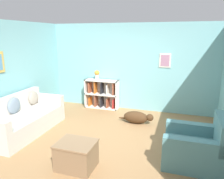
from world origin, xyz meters
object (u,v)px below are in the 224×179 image
object	(u,v)px
bookshelf	(102,94)
dog	(137,117)
recliner_chair	(197,147)
vase	(97,74)
couch	(23,119)
coffee_table	(76,154)

from	to	relation	value
bookshelf	dog	distance (m)	1.63
bookshelf	recliner_chair	world-z (taller)	recliner_chair
bookshelf	vase	xyz separation A→B (m)	(-0.16, -0.02, 0.62)
recliner_chair	vase	distance (m)	3.80
couch	recliner_chair	distance (m)	3.87
dog	vase	xyz separation A→B (m)	(-1.47, 0.90, 0.90)
recliner_chair	vase	world-z (taller)	vase
dog	vase	distance (m)	1.95
bookshelf	coffee_table	distance (m)	3.27
couch	coffee_table	xyz separation A→B (m)	(1.88, -0.91, -0.06)
dog	vase	size ratio (longest dim) A/B	3.20
bookshelf	vase	distance (m)	0.64
dog	vase	world-z (taller)	vase
recliner_chair	vase	bearing A→B (deg)	140.28
recliner_chair	bookshelf	bearing A→B (deg)	138.42
coffee_table	vase	world-z (taller)	vase
recliner_chair	dog	size ratio (longest dim) A/B	1.11
couch	recliner_chair	size ratio (longest dim) A/B	2.00
couch	recliner_chair	xyz separation A→B (m)	(3.87, -0.13, 0.01)
recliner_chair	dog	bearing A→B (deg)	133.29
recliner_chair	coffee_table	bearing A→B (deg)	-158.67
couch	dog	size ratio (longest dim) A/B	2.22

